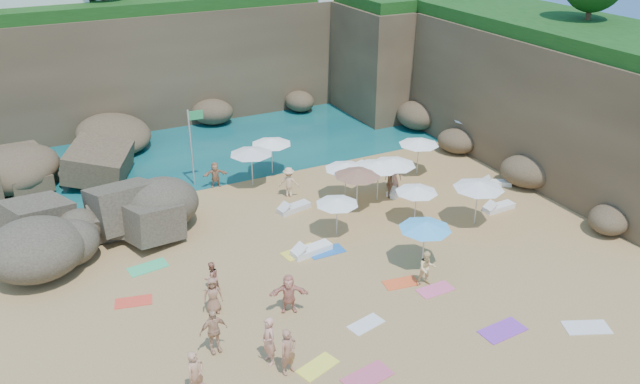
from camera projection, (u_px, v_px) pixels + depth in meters
name	position (u px, v px, depth m)	size (l,w,h in m)	color
ground	(311.00, 265.00, 28.87)	(120.00, 120.00, 0.00)	tan
seawater	(156.00, 94.00, 52.94)	(120.00, 120.00, 0.00)	#0C4751
cliff_back	(191.00, 57.00, 47.99)	(44.00, 8.00, 8.00)	brown
cliff_right	(515.00, 85.00, 41.24)	(8.00, 30.00, 8.00)	brown
cliff_corner	(391.00, 50.00, 50.05)	(10.00, 12.00, 8.00)	brown
rock_promontory	(28.00, 180.00, 37.25)	(12.00, 7.00, 2.00)	brown
rock_outcrop	(106.00, 244.00, 30.54)	(6.83, 5.13, 2.73)	brown
flag_pole	(193.00, 137.00, 35.46)	(0.90, 0.09, 4.59)	silver
parasol_0	(271.00, 141.00, 37.18)	(2.43, 2.43, 2.30)	silver
parasol_1	(251.00, 151.00, 35.62)	(2.51, 2.51, 2.38)	silver
parasol_2	(419.00, 142.00, 37.17)	(2.41, 2.41, 2.28)	silver
parasol_3	(379.00, 164.00, 33.92)	(2.51, 2.51, 2.37)	silver
parasol_4	(470.00, 117.00, 41.29)	(2.34, 2.34, 2.21)	silver
parasol_5	(337.00, 201.00, 30.60)	(2.16, 2.16, 2.04)	silver
parasol_6	(358.00, 172.00, 32.93)	(2.53, 2.53, 2.39)	silver
parasol_7	(346.00, 166.00, 34.07)	(2.35, 2.35, 2.22)	silver
parasol_8	(393.00, 162.00, 34.19)	(2.53, 2.53, 2.39)	silver
parasol_9	(479.00, 185.00, 31.39)	(2.59, 2.59, 2.45)	silver
parasol_10	(425.00, 225.00, 27.95)	(2.41, 2.41, 2.28)	silver
parasol_11	(417.00, 189.00, 31.72)	(2.19, 2.19, 2.07)	silver
lounger_0	(401.00, 192.00, 35.51)	(1.77, 0.59, 0.27)	white
lounger_1	(294.00, 208.00, 33.68)	(1.89, 0.63, 0.29)	silver
lounger_2	(357.00, 166.00, 38.79)	(1.61, 0.54, 0.25)	white
lounger_3	(312.00, 250.00, 29.73)	(2.02, 0.67, 0.31)	white
lounger_4	(496.00, 183.00, 36.56)	(1.73, 0.58, 0.27)	white
lounger_5	(499.00, 207.00, 33.75)	(1.85, 0.62, 0.29)	white
towel_1	(367.00, 377.00, 22.21)	(1.83, 0.91, 0.03)	#D1516C
towel_4	(318.00, 367.00, 22.69)	(1.55, 0.77, 0.03)	#FFFA43
towel_5	(366.00, 324.00, 24.90)	(1.47, 0.74, 0.03)	silver
towel_6	(503.00, 330.00, 24.54)	(1.88, 0.94, 0.03)	purple
towel_7	(133.00, 302.00, 26.27)	(1.52, 0.76, 0.03)	#F2402A
towel_8	(326.00, 251.00, 29.89)	(1.74, 0.87, 0.03)	blue
towel_9	(435.00, 290.00, 27.04)	(1.59, 0.80, 0.03)	#F35E8C
towel_10	(401.00, 283.00, 27.51)	(1.55, 0.77, 0.03)	#FB5827
towel_11	(148.00, 267.00, 28.64)	(1.76, 0.88, 0.03)	#38C678
towel_12	(300.00, 252.00, 29.87)	(1.80, 0.90, 0.03)	yellow
towel_13	(587.00, 327.00, 24.72)	(1.78, 0.89, 0.03)	silver
person_stand_0	(195.00, 374.00, 21.03)	(0.67, 0.44, 1.85)	tan
person_stand_1	(212.00, 277.00, 26.63)	(0.71, 0.55, 1.46)	#B26D59
person_stand_2	(289.00, 182.00, 34.90)	(1.14, 0.47, 1.76)	#ECB786
person_stand_3	(390.00, 184.00, 34.82)	(0.99, 0.41, 1.69)	#916648
person_stand_4	(393.00, 174.00, 35.78)	(0.93, 0.51, 1.90)	tan
person_stand_5	(215.00, 175.00, 36.10)	(1.42, 0.41, 1.53)	tan
person_stand_6	(269.00, 341.00, 22.52)	(0.71, 0.47, 1.94)	tan
person_lie_1	(215.00, 347.00, 23.36)	(1.08, 1.85, 0.45)	tan
person_lie_2	(214.00, 308.00, 25.55)	(0.78, 1.60, 0.43)	#97664B
person_lie_3	(289.00, 307.00, 25.60)	(1.59, 1.71, 0.46)	#E38F77
person_lie_4	(289.00, 368.00, 22.34)	(0.67, 1.83, 0.44)	#A46D52
person_lie_5	(426.00, 279.00, 27.29)	(0.79, 1.63, 0.62)	#F8D38D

